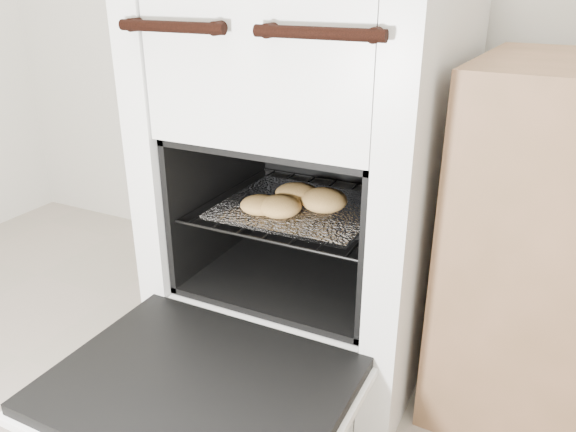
# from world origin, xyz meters

# --- Properties ---
(stove) EXTENTS (0.64, 0.72, 0.99)m
(stove) POSITION_xyz_m (-0.01, 1.14, 0.48)
(stove) COLOR silver
(stove) RESTS_ON ground
(oven_door) EXTENTS (0.58, 0.45, 0.04)m
(oven_door) POSITION_xyz_m (-0.01, 0.60, 0.21)
(oven_door) COLOR black
(oven_door) RESTS_ON stove
(oven_rack) EXTENTS (0.47, 0.45, 0.01)m
(oven_rack) POSITION_xyz_m (-0.01, 1.07, 0.42)
(oven_rack) COLOR black
(oven_rack) RESTS_ON stove
(foil_sheet) EXTENTS (0.36, 0.32, 0.01)m
(foil_sheet) POSITION_xyz_m (-0.01, 1.05, 0.43)
(foil_sheet) COLOR white
(foil_sheet) RESTS_ON oven_rack
(baked_rolls) EXTENTS (0.25, 0.23, 0.05)m
(baked_rolls) POSITION_xyz_m (-0.01, 1.03, 0.46)
(baked_rolls) COLOR tan
(baked_rolls) RESTS_ON foil_sheet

